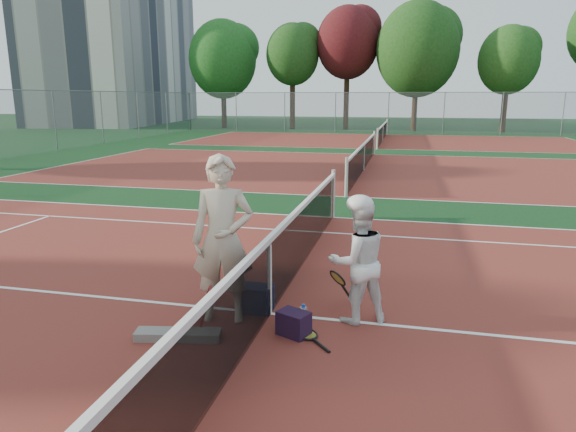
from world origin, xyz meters
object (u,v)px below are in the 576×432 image
(player_b, at_px, (358,262))
(sports_bag_navy, at_px, (255,299))
(player_a, at_px, (223,240))
(racket_black_held, at_px, (337,288))
(sports_bag_purple, at_px, (294,324))
(net_main, at_px, (269,276))
(apartment_block, at_px, (119,49))
(water_bottle, at_px, (303,319))
(racket_spare, at_px, (307,335))
(racket_red, at_px, (208,311))

(player_b, height_order, sports_bag_navy, player_b)
(player_a, bearing_deg, racket_black_held, 17.03)
(sports_bag_purple, bearing_deg, net_main, 129.76)
(sports_bag_purple, bearing_deg, apartment_block, 122.56)
(apartment_block, bearing_deg, net_main, -57.53)
(water_bottle, bearing_deg, net_main, 142.95)
(net_main, distance_m, racket_spare, 0.91)
(sports_bag_purple, bearing_deg, racket_spare, 1.15)
(player_b, bearing_deg, water_bottle, 11.04)
(apartment_block, xyz_separation_m, racket_spare, (28.58, -44.51, -7.48))
(net_main, relative_size, apartment_block, 0.50)
(racket_spare, height_order, sports_bag_purple, sports_bag_purple)
(player_b, relative_size, water_bottle, 5.05)
(player_b, bearing_deg, sports_bag_purple, 13.77)
(apartment_block, bearing_deg, water_bottle, -57.28)
(racket_black_held, xyz_separation_m, sports_bag_purple, (-0.38, -0.95, -0.11))
(player_b, height_order, racket_red, player_b)
(sports_bag_navy, height_order, sports_bag_purple, sports_bag_navy)
(racket_spare, relative_size, sports_bag_purple, 1.70)
(player_b, bearing_deg, net_main, -23.65)
(player_a, relative_size, player_b, 1.35)
(net_main, xyz_separation_m, racket_black_held, (0.80, 0.44, -0.26))
(sports_bag_purple, bearing_deg, racket_black_held, 68.45)
(racket_spare, bearing_deg, sports_bag_navy, 12.74)
(racket_red, xyz_separation_m, racket_black_held, (1.33, 1.16, -0.04))
(player_a, bearing_deg, water_bottle, -18.17)
(net_main, relative_size, sports_bag_navy, 25.39)
(racket_black_held, distance_m, sports_bag_navy, 1.08)
(apartment_block, xyz_separation_m, sports_bag_purple, (28.43, -44.51, -7.36))
(player_b, distance_m, racket_red, 1.86)
(water_bottle, bearing_deg, player_b, 38.05)
(apartment_block, bearing_deg, sports_bag_navy, -57.69)
(net_main, distance_m, racket_red, 0.92)
(racket_spare, xyz_separation_m, sports_bag_navy, (-0.79, 0.55, 0.15))
(racket_spare, bearing_deg, apartment_block, -9.48)
(apartment_block, distance_m, sports_bag_navy, 52.52)
(apartment_block, bearing_deg, racket_red, -58.44)
(player_b, xyz_separation_m, sports_bag_navy, (-1.30, -0.02, -0.59))
(racket_black_held, bearing_deg, player_a, -22.34)
(water_bottle, bearing_deg, sports_bag_purple, -125.95)
(player_a, height_order, racket_spare, player_a)
(net_main, relative_size, water_bottle, 36.60)
(net_main, bearing_deg, racket_black_held, 28.75)
(player_b, xyz_separation_m, racket_red, (-1.63, -0.78, -0.46))
(racket_black_held, distance_m, sports_bag_purple, 1.03)
(sports_bag_purple, bearing_deg, sports_bag_navy, 138.57)
(player_b, height_order, water_bottle, player_b)
(water_bottle, bearing_deg, racket_spare, -60.45)
(player_b, height_order, racket_black_held, player_b)
(player_b, bearing_deg, racket_red, -1.26)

